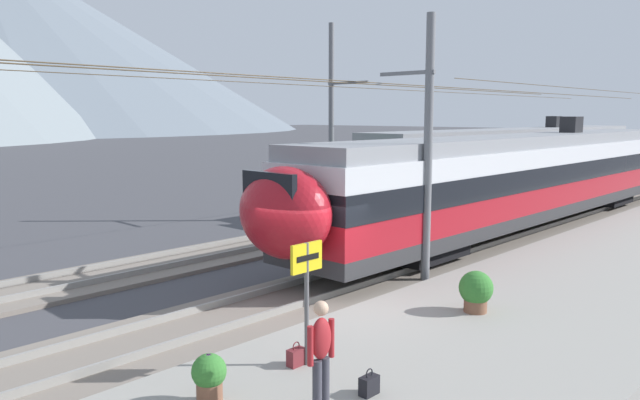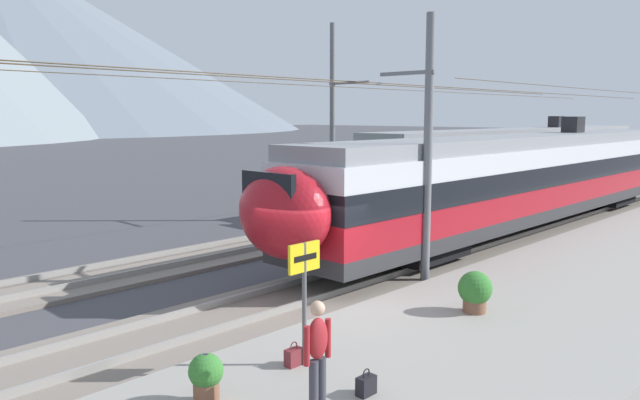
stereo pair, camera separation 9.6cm
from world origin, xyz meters
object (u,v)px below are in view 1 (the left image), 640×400
passenger_walking (321,351)px  catenary_mast_mid (425,145)px  handbag_near_sign (296,357)px  potted_plant_platform_edge (476,289)px  train_near_platform (524,176)px  potted_plant_by_shelter (209,375)px  catenary_mast_far_side (333,120)px  train_far_track (518,156)px  handbag_beside_passenger (369,385)px  platform_sign (307,276)px

passenger_walking → catenary_mast_mid: bearing=24.3°
handbag_near_sign → potted_plant_platform_edge: potted_plant_platform_edge is taller
train_near_platform → potted_plant_by_shelter: (-17.64, -3.40, -1.49)m
catenary_mast_far_side → passenger_walking: 18.32m
train_far_track → handbag_near_sign: (-26.57, -8.79, -1.77)m
catenary_mast_far_side → handbag_beside_passenger: bearing=-135.8°
catenary_mast_mid → potted_plant_by_shelter: 9.39m
train_far_track → catenary_mast_mid: 20.99m
train_near_platform → potted_plant_by_shelter: train_near_platform is taller
train_far_track → catenary_mast_far_side: 14.32m
platform_sign → catenary_mast_mid: bearing=17.6°
platform_sign → passenger_walking: bearing=-128.4°
catenary_mast_far_side → handbag_beside_passenger: 17.90m
potted_plant_platform_edge → platform_sign: bearing=171.6°
train_near_platform → handbag_near_sign: (-15.78, -3.36, -1.77)m
handbag_beside_passenger → potted_plant_platform_edge: size_ratio=0.47×
train_near_platform → handbag_beside_passenger: train_near_platform is taller
train_far_track → passenger_walking: train_far_track is taller
handbag_beside_passenger → catenary_mast_far_side: bearing=44.2°
platform_sign → train_near_platform: bearing=12.5°
train_far_track → platform_sign: train_far_track is taller
catenary_mast_mid → passenger_walking: (-7.70, -3.47, -2.56)m
train_far_track → potted_plant_by_shelter: train_far_track is taller
platform_sign → handbag_beside_passenger: platform_sign is taller
potted_plant_platform_edge → potted_plant_by_shelter: 6.67m
catenary_mast_mid → catenary_mast_far_side: bearing=56.1°
passenger_walking → catenary_mast_far_side: bearing=41.8°
passenger_walking → train_far_track: bearing=20.5°
train_near_platform → handbag_beside_passenger: bearing=-162.5°
catenary_mast_far_side → potted_plant_by_shelter: bearing=-143.6°
catenary_mast_far_side → train_far_track: bearing=-7.2°
catenary_mast_far_side → platform_sign: 16.51m
catenary_mast_mid → train_near_platform: bearing=8.6°
catenary_mast_far_side → potted_plant_by_shelter: 18.24m
train_far_track → catenary_mast_mid: size_ratio=0.69×
platform_sign → passenger_walking: size_ratio=1.28×
train_far_track → catenary_mast_mid: bearing=-161.1°
handbag_near_sign → potted_plant_by_shelter: bearing=-178.6°
train_far_track → handbag_beside_passenger: train_far_track is taller
train_near_platform → potted_plant_by_shelter: 18.03m
handbag_near_sign → catenary_mast_far_side: bearing=40.1°
train_far_track → train_near_platform: bearing=-153.3°
catenary_mast_far_side → potted_plant_by_shelter: (-14.39, -10.60, -3.64)m
platform_sign → potted_plant_by_shelter: size_ratio=2.81×
train_near_platform → passenger_walking: 17.42m
platform_sign → passenger_walking: platform_sign is taller
train_far_track → passenger_walking: size_ratio=17.44×
catenary_mast_far_side → handbag_beside_passenger: catenary_mast_far_side is taller
handbag_beside_passenger → potted_plant_platform_edge: potted_plant_platform_edge is taller
train_far_track → passenger_walking: 29.37m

